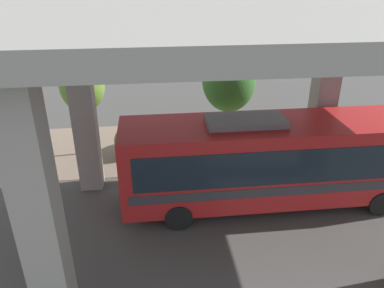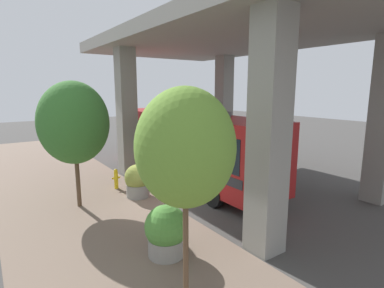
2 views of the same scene
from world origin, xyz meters
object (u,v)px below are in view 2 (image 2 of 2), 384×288
(bus, at_px, (188,142))
(street_tree_far, at_px, (185,148))
(planter_front, at_px, (138,181))
(street_tree_near, at_px, (74,123))
(fire_hydrant, at_px, (116,179))
(planter_middle, at_px, (166,231))

(bus, relative_size, street_tree_far, 2.38)
(planter_front, relative_size, street_tree_near, 0.29)
(bus, height_order, street_tree_far, street_tree_far)
(fire_hydrant, relative_size, street_tree_near, 0.20)
(planter_front, xyz_separation_m, planter_middle, (-1.38, -4.88, 0.01))
(planter_front, distance_m, planter_middle, 5.07)
(street_tree_near, bearing_deg, planter_middle, -78.43)
(bus, xyz_separation_m, street_tree_far, (-5.28, -7.68, 1.53))
(street_tree_far, bearing_deg, fire_hydrant, 79.28)
(planter_front, bearing_deg, street_tree_far, -106.30)
(street_tree_near, relative_size, street_tree_far, 1.05)
(fire_hydrant, height_order, planter_middle, planter_middle)
(bus, bearing_deg, planter_middle, -128.97)
(planter_middle, relative_size, street_tree_near, 0.30)
(bus, relative_size, planter_front, 7.73)
(fire_hydrant, height_order, planter_front, planter_front)
(bus, relative_size, fire_hydrant, 11.56)
(planter_middle, bearing_deg, street_tree_near, 101.57)
(fire_hydrant, xyz_separation_m, street_tree_far, (-1.59, -8.38, 3.05))
(street_tree_far, bearing_deg, street_tree_near, 93.73)
(planter_front, xyz_separation_m, street_tree_far, (-1.98, -6.79, 2.82))
(bus, xyz_separation_m, street_tree_near, (-5.74, -0.54, 1.42))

